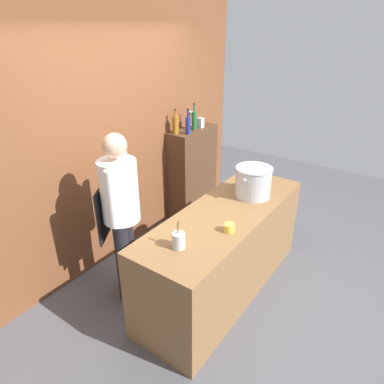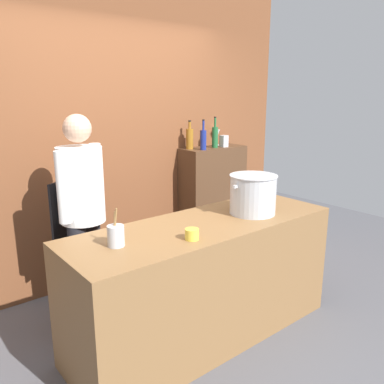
{
  "view_description": "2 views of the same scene",
  "coord_description": "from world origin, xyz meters",
  "px_view_note": "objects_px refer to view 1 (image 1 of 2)",
  "views": [
    {
      "loc": [
        -2.46,
        -1.36,
        2.47
      ],
      "look_at": [
        0.01,
        0.39,
        0.99
      ],
      "focal_mm": 32.29,
      "sensor_mm": 36.0,
      "label": 1
    },
    {
      "loc": [
        -1.75,
        -2.02,
        1.8
      ],
      "look_at": [
        0.1,
        0.27,
        1.06
      ],
      "focal_mm": 36.65,
      "sensor_mm": 36.0,
      "label": 2
    }
  ],
  "objects_px": {
    "chef": "(120,207)",
    "wine_glass_short": "(192,116)",
    "wine_bottle_amber": "(176,124)",
    "butter_jar": "(229,228)",
    "stockpot_large": "(253,182)",
    "wine_bottle_green": "(194,120)",
    "wine_bottle_cobalt": "(188,125)",
    "spice_tin_silver": "(200,123)",
    "utensil_crock": "(179,240)"
  },
  "relations": [
    {
      "from": "wine_bottle_cobalt",
      "to": "spice_tin_silver",
      "type": "xyz_separation_m",
      "value": [
        0.33,
        0.04,
        -0.05
      ]
    },
    {
      "from": "wine_bottle_green",
      "to": "utensil_crock",
      "type": "bearing_deg",
      "value": -148.22
    },
    {
      "from": "wine_glass_short",
      "to": "spice_tin_silver",
      "type": "bearing_deg",
      "value": -104.39
    },
    {
      "from": "chef",
      "to": "wine_bottle_cobalt",
      "type": "height_order",
      "value": "chef"
    },
    {
      "from": "wine_bottle_green",
      "to": "spice_tin_silver",
      "type": "bearing_deg",
      "value": -9.81
    },
    {
      "from": "butter_jar",
      "to": "wine_bottle_cobalt",
      "type": "bearing_deg",
      "value": 47.08
    },
    {
      "from": "butter_jar",
      "to": "wine_bottle_amber",
      "type": "relative_size",
      "value": 0.3
    },
    {
      "from": "stockpot_large",
      "to": "wine_bottle_green",
      "type": "relative_size",
      "value": 1.27
    },
    {
      "from": "chef",
      "to": "wine_bottle_amber",
      "type": "distance_m",
      "value": 1.56
    },
    {
      "from": "butter_jar",
      "to": "wine_glass_short",
      "type": "height_order",
      "value": "wine_glass_short"
    },
    {
      "from": "wine_bottle_cobalt",
      "to": "wine_bottle_amber",
      "type": "relative_size",
      "value": 1.05
    },
    {
      "from": "stockpot_large",
      "to": "wine_bottle_green",
      "type": "bearing_deg",
      "value": 59.95
    },
    {
      "from": "wine_bottle_green",
      "to": "wine_bottle_cobalt",
      "type": "relative_size",
      "value": 1.06
    },
    {
      "from": "wine_bottle_cobalt",
      "to": "wine_bottle_amber",
      "type": "bearing_deg",
      "value": 118.25
    },
    {
      "from": "spice_tin_silver",
      "to": "wine_bottle_green",
      "type": "bearing_deg",
      "value": 170.19
    },
    {
      "from": "utensil_crock",
      "to": "spice_tin_silver",
      "type": "height_order",
      "value": "spice_tin_silver"
    },
    {
      "from": "butter_jar",
      "to": "wine_glass_short",
      "type": "xyz_separation_m",
      "value": [
        1.57,
        1.49,
        0.42
      ]
    },
    {
      "from": "chef",
      "to": "wine_glass_short",
      "type": "height_order",
      "value": "chef"
    },
    {
      "from": "wine_bottle_amber",
      "to": "butter_jar",
      "type": "bearing_deg",
      "value": -128.29
    },
    {
      "from": "utensil_crock",
      "to": "wine_glass_short",
      "type": "xyz_separation_m",
      "value": [
        2.0,
        1.29,
        0.39
      ]
    },
    {
      "from": "stockpot_large",
      "to": "butter_jar",
      "type": "bearing_deg",
      "value": -168.75
    },
    {
      "from": "wine_bottle_amber",
      "to": "wine_glass_short",
      "type": "xyz_separation_m",
      "value": [
        0.45,
        0.06,
        0.01
      ]
    },
    {
      "from": "wine_bottle_green",
      "to": "wine_bottle_amber",
      "type": "distance_m",
      "value": 0.3
    },
    {
      "from": "butter_jar",
      "to": "wine_glass_short",
      "type": "relative_size",
      "value": 0.51
    },
    {
      "from": "wine_bottle_green",
      "to": "stockpot_large",
      "type": "bearing_deg",
      "value": -120.05
    },
    {
      "from": "stockpot_large",
      "to": "butter_jar",
      "type": "height_order",
      "value": "stockpot_large"
    },
    {
      "from": "chef",
      "to": "wine_bottle_cobalt",
      "type": "relative_size",
      "value": 5.26
    },
    {
      "from": "butter_jar",
      "to": "wine_bottle_amber",
      "type": "xyz_separation_m",
      "value": [
        1.13,
        1.43,
        0.41
      ]
    },
    {
      "from": "chef",
      "to": "spice_tin_silver",
      "type": "height_order",
      "value": "chef"
    },
    {
      "from": "chef",
      "to": "utensil_crock",
      "type": "xyz_separation_m",
      "value": [
        -0.12,
        -0.75,
        0.0
      ]
    },
    {
      "from": "utensil_crock",
      "to": "wine_glass_short",
      "type": "height_order",
      "value": "wine_glass_short"
    },
    {
      "from": "stockpot_large",
      "to": "wine_bottle_cobalt",
      "type": "bearing_deg",
      "value": 67.29
    },
    {
      "from": "chef",
      "to": "wine_bottle_amber",
      "type": "relative_size",
      "value": 5.5
    },
    {
      "from": "wine_bottle_green",
      "to": "wine_bottle_amber",
      "type": "relative_size",
      "value": 1.11
    },
    {
      "from": "wine_bottle_cobalt",
      "to": "wine_glass_short",
      "type": "height_order",
      "value": "wine_bottle_cobalt"
    },
    {
      "from": "chef",
      "to": "butter_jar",
      "type": "height_order",
      "value": "chef"
    },
    {
      "from": "stockpot_large",
      "to": "wine_bottle_green",
      "type": "distance_m",
      "value": 1.42
    },
    {
      "from": "butter_jar",
      "to": "wine_bottle_green",
      "type": "xyz_separation_m",
      "value": [
        1.42,
        1.35,
        0.41
      ]
    },
    {
      "from": "butter_jar",
      "to": "chef",
      "type": "bearing_deg",
      "value": 108.02
    },
    {
      "from": "butter_jar",
      "to": "wine_bottle_green",
      "type": "distance_m",
      "value": 2.0
    },
    {
      "from": "chef",
      "to": "wine_glass_short",
      "type": "bearing_deg",
      "value": 163.11
    },
    {
      "from": "stockpot_large",
      "to": "wine_bottle_amber",
      "type": "relative_size",
      "value": 1.4
    },
    {
      "from": "wine_glass_short",
      "to": "spice_tin_silver",
      "type": "distance_m",
      "value": 0.18
    },
    {
      "from": "chef",
      "to": "wine_glass_short",
      "type": "relative_size",
      "value": 9.31
    },
    {
      "from": "chef",
      "to": "utensil_crock",
      "type": "bearing_deg",
      "value": 48.58
    },
    {
      "from": "wine_bottle_amber",
      "to": "spice_tin_silver",
      "type": "bearing_deg",
      "value": -13.74
    },
    {
      "from": "wine_bottle_amber",
      "to": "wine_glass_short",
      "type": "height_order",
      "value": "wine_bottle_amber"
    },
    {
      "from": "spice_tin_silver",
      "to": "stockpot_large",
      "type": "bearing_deg",
      "value": -124.43
    },
    {
      "from": "wine_glass_short",
      "to": "chef",
      "type": "bearing_deg",
      "value": -164.23
    },
    {
      "from": "wine_glass_short",
      "to": "wine_bottle_cobalt",
      "type": "bearing_deg",
      "value": -151.85
    }
  ]
}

